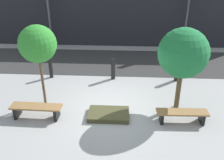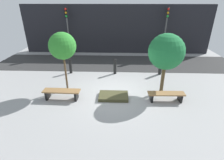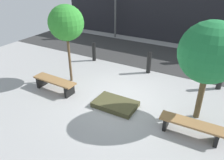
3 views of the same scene
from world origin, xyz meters
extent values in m
plane|color=#9C9C9C|center=(0.00, 0.00, 0.00)|extent=(18.00, 18.00, 0.00)
cube|color=#313131|center=(0.00, 4.66, 0.01)|extent=(18.00, 3.68, 0.01)
cube|color=black|center=(0.00, 7.64, 2.04)|extent=(16.20, 0.50, 4.09)
cube|color=black|center=(-3.25, -0.69, 0.21)|extent=(0.11, 0.47, 0.42)
cube|color=black|center=(-1.81, -0.73, 0.21)|extent=(0.11, 0.47, 0.42)
cube|color=olive|center=(-2.53, -0.71, 0.45)|extent=(1.81, 0.52, 0.06)
cube|color=black|center=(1.84, -0.73, 0.19)|extent=(0.11, 0.43, 0.37)
cube|color=black|center=(3.22, -0.69, 0.19)|extent=(0.11, 0.43, 0.37)
cube|color=olive|center=(2.53, -0.71, 0.40)|extent=(1.75, 0.48, 0.06)
cube|color=#403E25|center=(0.00, -0.51, 0.08)|extent=(1.45, 0.92, 0.17)
cylinder|color=brown|center=(-2.53, 0.26, 1.02)|extent=(0.10, 0.10, 2.04)
sphere|color=#308B2F|center=(-2.53, 0.26, 2.41)|extent=(1.34, 1.34, 1.34)
cylinder|color=brown|center=(2.53, 0.26, 0.85)|extent=(0.18, 0.18, 1.69)
sphere|color=#20743B|center=(2.53, 0.26, 2.18)|extent=(1.76, 1.76, 1.76)
cylinder|color=black|center=(-2.93, 2.57, 0.47)|extent=(0.18, 0.18, 0.94)
cylinder|color=black|center=(0.00, 2.57, 0.50)|extent=(0.19, 0.19, 1.01)
cylinder|color=black|center=(2.93, 2.57, 0.50)|extent=(0.20, 0.20, 1.00)
cylinder|color=#535353|center=(-4.04, 6.80, 1.93)|extent=(0.12, 0.12, 3.86)
camera|label=1|loc=(0.54, -7.94, 5.15)|focal=40.00mm
camera|label=2|loc=(0.21, -8.06, 4.54)|focal=28.00mm
camera|label=3|loc=(2.98, -5.98, 4.28)|focal=35.00mm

